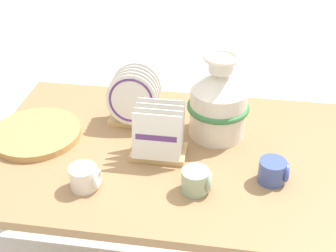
# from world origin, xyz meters

# --- Properties ---
(display_table) EXTENTS (1.38, 0.89, 0.73)m
(display_table) POSITION_xyz_m (0.00, 0.00, 0.65)
(display_table) COLOR #9E754C
(display_table) RESTS_ON ground_plane
(ceramic_vase) EXTENTS (0.24, 0.24, 0.34)m
(ceramic_vase) POSITION_xyz_m (0.17, 0.14, 0.87)
(ceramic_vase) COLOR silver
(ceramic_vase) RESTS_ON display_table
(dish_rack_round_plates) EXTENTS (0.20, 0.15, 0.23)m
(dish_rack_round_plates) POSITION_xyz_m (-0.17, 0.18, 0.83)
(dish_rack_round_plates) COLOR tan
(dish_rack_round_plates) RESTS_ON display_table
(dish_rack_square_plates) EXTENTS (0.20, 0.15, 0.20)m
(dish_rack_square_plates) POSITION_xyz_m (-0.03, -0.03, 0.80)
(dish_rack_square_plates) COLOR tan
(dish_rack_square_plates) RESTS_ON display_table
(wicker_charger_stack) EXTENTS (0.35, 0.35, 0.03)m
(wicker_charger_stack) POSITION_xyz_m (-0.53, 0.01, 0.74)
(wicker_charger_stack) COLOR tan
(wicker_charger_stack) RESTS_ON display_table
(mug_sage_glaze) EXTENTS (0.10, 0.09, 0.08)m
(mug_sage_glaze) POSITION_xyz_m (0.13, -0.21, 0.77)
(mug_sage_glaze) COLOR #9EB28E
(mug_sage_glaze) RESTS_ON display_table
(mug_cream_glaze) EXTENTS (0.10, 0.09, 0.08)m
(mug_cream_glaze) POSITION_xyz_m (-0.24, -0.25, 0.77)
(mug_cream_glaze) COLOR silver
(mug_cream_glaze) RESTS_ON display_table
(mug_cobalt_glaze) EXTENTS (0.10, 0.09, 0.08)m
(mug_cobalt_glaze) POSITION_xyz_m (0.38, -0.12, 0.77)
(mug_cobalt_glaze) COLOR #42569E
(mug_cobalt_glaze) RESTS_ON display_table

